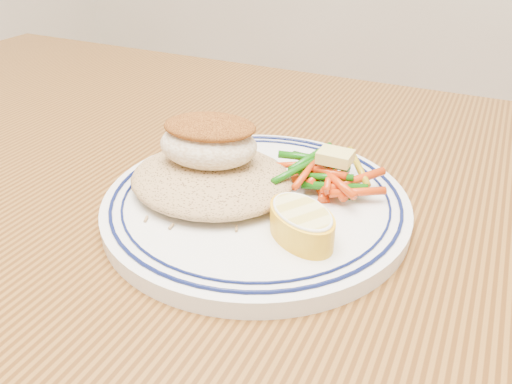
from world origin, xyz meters
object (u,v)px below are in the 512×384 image
(fish_fillet, at_px, (209,140))
(lemon_wedge, at_px, (302,222))
(rice_pilaf, at_px, (211,176))
(vegetable_pile, at_px, (325,174))
(plate, at_px, (256,202))
(dining_table, at_px, (263,333))

(fish_fillet, distance_m, lemon_wedge, 0.12)
(fish_fillet, bearing_deg, lemon_wedge, -21.82)
(rice_pilaf, bearing_deg, lemon_wedge, -18.78)
(rice_pilaf, relative_size, fish_fillet, 1.51)
(vegetable_pile, bearing_deg, fish_fillet, -157.47)
(fish_fillet, height_order, vegetable_pile, fish_fillet)
(plate, bearing_deg, vegetable_pile, 41.32)
(fish_fillet, bearing_deg, dining_table, -31.75)
(plate, xyz_separation_m, lemon_wedge, (0.06, -0.04, 0.02))
(fish_fillet, xyz_separation_m, vegetable_pile, (0.09, 0.04, -0.03))
(dining_table, distance_m, vegetable_pile, 0.15)
(rice_pilaf, relative_size, lemon_wedge, 1.80)
(dining_table, height_order, plate, plate)
(dining_table, distance_m, lemon_wedge, 0.13)
(vegetable_pile, bearing_deg, lemon_wedge, -83.35)
(dining_table, distance_m, plate, 0.12)
(rice_pilaf, xyz_separation_m, fish_fillet, (-0.01, 0.01, 0.03))
(dining_table, xyz_separation_m, lemon_wedge, (0.03, 0.00, 0.13))
(vegetable_pile, distance_m, lemon_wedge, 0.08)
(fish_fillet, relative_size, lemon_wedge, 1.19)
(dining_table, relative_size, rice_pilaf, 10.18)
(dining_table, bearing_deg, vegetable_pile, 76.95)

